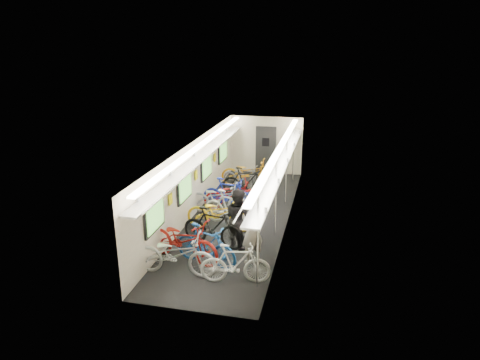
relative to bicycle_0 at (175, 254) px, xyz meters
The scene contains 17 objects.
train_car_shell 4.54m from the bicycle_0, 84.76° to the left, with size 10.00×10.00×10.00m.
bicycle_0 is the anchor object (origin of this frame).
bicycle_1 0.83m from the bicycle_0, 45.85° to the left, with size 0.50×1.79×1.07m, color #194A97.
bicycle_2 0.71m from the bicycle_0, 95.06° to the left, with size 0.75×2.15×1.13m, color #9F1711.
bicycle_3 1.69m from the bicycle_0, 73.61° to the left, with size 0.52×1.85×1.11m, color black.
bicycle_4 2.73m from the bicycle_0, 82.85° to the left, with size 0.69×1.99×1.05m, color gold.
bicycle_5 3.08m from the bicycle_0, 78.79° to the left, with size 0.52×1.86×1.12m, color silver.
bicycle_6 3.87m from the bicycle_0, 89.95° to the left, with size 0.69×1.99×1.04m, color #9F9FA3.
bicycle_7 4.26m from the bicycle_0, 86.72° to the left, with size 0.52×1.83×1.10m, color #1B2CA2.
bicycle_8 4.46m from the bicycle_0, 86.06° to the left, with size 0.65×1.86×0.98m, color maroon.
bicycle_9 5.59m from the bicycle_0, 84.11° to the left, with size 0.52×1.84×1.10m, color black.
bicycle_10 6.69m from the bicycle_0, 86.49° to the left, with size 0.73×2.10×1.10m, color orange.
bicycle_11 1.49m from the bicycle_0, ahead, with size 0.46×1.63×0.98m, color white.
bicycle_12 6.53m from the bicycle_0, 87.72° to the left, with size 0.59×1.69×0.89m, color slate.
passenger_near 1.97m from the bicycle_0, 30.40° to the left, with size 0.62×0.40×1.69m, color gray.
passenger_mid 2.14m from the bicycle_0, 57.47° to the left, with size 0.80×0.62×1.65m, color black.
backpack 2.55m from the bicycle_0, 42.64° to the left, with size 0.26×0.14×0.38m, color #B12D11.
Camera 1 is at (2.73, -12.22, 5.40)m, focal length 32.00 mm.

